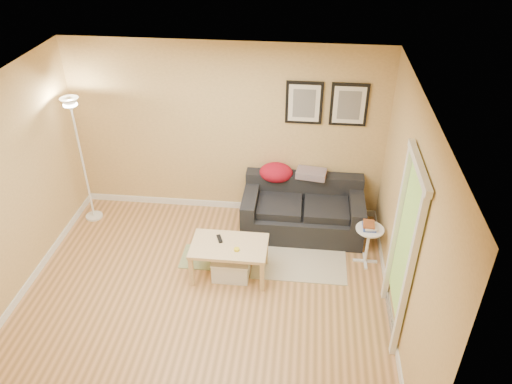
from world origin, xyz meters
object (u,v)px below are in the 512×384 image
Objects in this scene: side_table at (367,245)px; floor_lamp at (83,165)px; sofa at (303,209)px; storage_bin at (231,267)px; coffee_table at (230,260)px; book_stack at (369,225)px.

floor_lamp is (-4.02, 0.60, 0.63)m from side_table.
sofa reaches higher than side_table.
sofa is 1.07m from side_table.
storage_bin is at bearing -128.52° from sofa.
book_stack is at bearing 14.55° from coffee_table.
sofa is 3.19m from floor_lamp.
sofa reaches higher than coffee_table.
side_table is at bearing -8.53° from floor_lamp.
sofa is 7.87× the size of book_stack.
floor_lamp is (-2.27, 1.08, 0.77)m from storage_bin.
storage_bin is 0.86× the size of side_table.
coffee_table is 1.73× the size of side_table.
book_stack is (1.73, 0.49, 0.44)m from storage_bin.
floor_lamp is (-4.01, 0.59, 0.32)m from book_stack.
coffee_table is 4.45× the size of book_stack.
storage_bin is (-0.87, -1.10, -0.23)m from sofa.
sofa reaches higher than storage_bin.
floor_lamp reaches higher than book_stack.
book_stack reaches higher than storage_bin.
book_stack is 4.06m from floor_lamp.
sofa is 1.77× the size of coffee_table.
side_table is 4.11m from floor_lamp.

